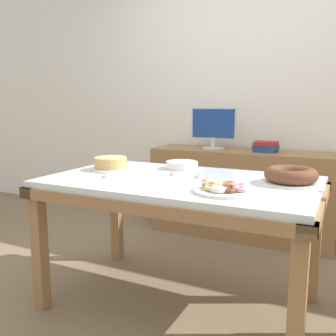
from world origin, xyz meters
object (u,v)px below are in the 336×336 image
at_px(cake_golden_bundt, 291,176).
at_px(tealight_left_edge, 173,174).
at_px(computer_monitor, 213,129).
at_px(book_stack, 266,147).
at_px(cake_chocolate_round, 111,164).
at_px(tealight_near_cakes, 105,176).
at_px(tealight_centre, 206,179).
at_px(tealight_right_edge, 198,176).
at_px(plate_stack, 182,165).
at_px(pastry_platter, 224,189).

bearing_deg(cake_golden_bundt, tealight_left_edge, -175.14).
bearing_deg(computer_monitor, cake_golden_bundt, -54.51).
bearing_deg(book_stack, computer_monitor, -179.83).
xyz_separation_m(cake_chocolate_round, tealight_near_cakes, (0.12, -0.24, -0.03)).
distance_m(tealight_centre, tealight_right_edge, 0.09).
height_order(cake_golden_bundt, tealight_left_edge, cake_golden_bundt).
bearing_deg(plate_stack, tealight_right_edge, -49.61).
bearing_deg(plate_stack, tealight_near_cakes, -119.75).
height_order(cake_chocolate_round, tealight_near_cakes, cake_chocolate_round).
bearing_deg(tealight_right_edge, computer_monitor, 105.60).
height_order(computer_monitor, tealight_near_cakes, computer_monitor).
bearing_deg(tealight_near_cakes, pastry_platter, -2.94).
height_order(tealight_centre, tealight_right_edge, same).
distance_m(computer_monitor, tealight_near_cakes, 1.53).
height_order(computer_monitor, cake_golden_bundt, computer_monitor).
relative_size(tealight_left_edge, tealight_right_edge, 1.00).
bearing_deg(tealight_centre, cake_chocolate_round, 174.95).
xyz_separation_m(cake_golden_bundt, tealight_near_cakes, (-0.99, -0.30, -0.03)).
bearing_deg(tealight_near_cakes, cake_golden_bundt, 17.07).
xyz_separation_m(computer_monitor, cake_chocolate_round, (-0.25, -1.27, -0.16)).
bearing_deg(cake_golden_bundt, computer_monitor, 125.49).
relative_size(book_stack, cake_chocolate_round, 0.77).
bearing_deg(cake_chocolate_round, plate_stack, 31.40).
bearing_deg(tealight_near_cakes, tealight_centre, 17.53).
bearing_deg(pastry_platter, cake_chocolate_round, 162.16).
relative_size(cake_golden_bundt, tealight_left_edge, 7.84).
xyz_separation_m(plate_stack, tealight_right_edge, (0.21, -0.25, -0.01)).
bearing_deg(cake_golden_bundt, tealight_centre, -163.52).
distance_m(book_stack, tealight_near_cakes, 1.63).
height_order(plate_stack, tealight_left_edge, plate_stack).
xyz_separation_m(tealight_centre, tealight_right_edge, (-0.07, 0.05, 0.00)).
height_order(pastry_platter, tealight_right_edge, pastry_platter).
distance_m(cake_golden_bundt, tealight_left_edge, 0.68).
relative_size(cake_chocolate_round, tealight_near_cakes, 6.79).
height_order(computer_monitor, tealight_centre, computer_monitor).
bearing_deg(tealight_right_edge, book_stack, 84.60).
distance_m(book_stack, pastry_platter, 1.55).
relative_size(computer_monitor, tealight_near_cakes, 10.60).
distance_m(book_stack, cake_chocolate_round, 1.47).
bearing_deg(book_stack, cake_golden_bundt, -72.50).
height_order(tealight_near_cakes, tealight_centre, same).
relative_size(computer_monitor, cake_golden_bundt, 1.35).
relative_size(pastry_platter, tealight_left_edge, 7.67).
relative_size(cake_chocolate_round, pastry_platter, 0.89).
bearing_deg(book_stack, pastry_platter, -85.69).
relative_size(plate_stack, tealight_right_edge, 5.25).
relative_size(book_stack, tealight_near_cakes, 5.26).
distance_m(tealight_left_edge, tealight_right_edge, 0.17).
relative_size(computer_monitor, tealight_right_edge, 10.60).
bearing_deg(tealight_centre, tealight_near_cakes, -162.47).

